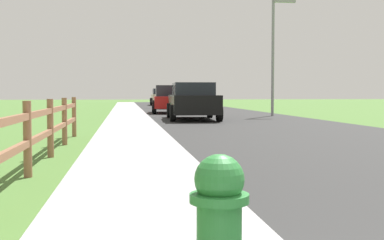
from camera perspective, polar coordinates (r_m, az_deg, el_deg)
The scene contains 10 objects.
ground_plane at distance 26.43m, azimuth -5.16°, elevation 0.66°, with size 120.00×120.00×0.00m, color #4A7232.
road_asphalt at distance 28.79m, azimuth 1.63°, elevation 0.88°, with size 7.00×66.00×0.01m, color #2A2A2A.
curb_concrete at distance 28.46m, azimuth -11.39°, elevation 0.79°, with size 6.00×66.00×0.01m, color #A3A1A3.
grass_verge at distance 28.60m, azimuth -14.39°, elevation 0.77°, with size 5.00×66.00×0.00m, color #4A7232.
rail_fence at distance 6.92m, azimuth -18.30°, elevation -1.45°, with size 0.11×12.52×1.02m.
parked_suv_black at distance 21.06m, azimuth 0.08°, elevation 2.19°, with size 2.22×4.96×1.55m.
parked_car_red at distance 28.14m, azimuth -2.48°, elevation 2.37°, with size 2.23×4.35×1.55m.
parked_car_silver at distance 36.78m, azimuth -2.28°, elevation 2.45°, with size 2.40×5.13×1.36m.
parked_car_beige at distance 45.86m, azimuth -3.50°, elevation 2.66°, with size 2.07×4.28×1.53m.
street_lamp at distance 24.82m, azimuth 9.50°, elevation 8.44°, with size 1.17×0.20×5.73m.
Camera 1 is at (-1.20, -1.38, 1.12)m, focal length 46.67 mm.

